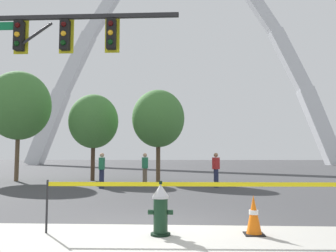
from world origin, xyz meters
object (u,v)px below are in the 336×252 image
traffic_signal_gantry (30,61)px  pedestrian_walking_left (145,169)px  monument_arch (181,64)px  pedestrian_standing_center (102,170)px  fire_hydrant (161,210)px  pedestrian_walking_right (216,170)px  traffic_cone_by_hydrant (254,215)px

traffic_signal_gantry → pedestrian_walking_left: (2.63, 7.21, -3.45)m
monument_arch → pedestrian_standing_center: bearing=-94.3°
monument_arch → pedestrian_standing_center: (-3.08, -41.21, -15.91)m
fire_hydrant → pedestrian_walking_left: pedestrian_walking_left is taller
fire_hydrant → traffic_signal_gantry: (-4.18, 3.47, 3.80)m
fire_hydrant → traffic_signal_gantry: 6.63m
fire_hydrant → pedestrian_walking_right: (1.87, 9.83, 0.35)m
traffic_cone_by_hydrant → monument_arch: 52.78m
pedestrian_walking_right → traffic_signal_gantry: bearing=-133.5°
traffic_cone_by_hydrant → fire_hydrant: bearing=-175.8°
fire_hydrant → traffic_signal_gantry: bearing=140.3°
pedestrian_walking_left → traffic_cone_by_hydrant: bearing=-72.9°
pedestrian_standing_center → monument_arch: bearing=85.7°
pedestrian_walking_left → traffic_signal_gantry: bearing=-110.1°
fire_hydrant → pedestrian_standing_center: 9.65m
pedestrian_walking_right → monument_arch: bearing=93.0°
traffic_signal_gantry → pedestrian_standing_center: (0.87, 5.59, -3.45)m
traffic_signal_gantry → monument_arch: 48.59m
traffic_cone_by_hydrant → pedestrian_standing_center: pedestrian_standing_center is taller
traffic_signal_gantry → pedestrian_walking_right: 9.43m
monument_arch → traffic_signal_gantry: bearing=-94.8°
traffic_cone_by_hydrant → monument_arch: monument_arch is taller
monument_arch → pedestrian_walking_right: monument_arch is taller
pedestrian_walking_left → pedestrian_walking_right: same height
pedestrian_standing_center → pedestrian_walking_right: (5.17, 0.78, 0.00)m
traffic_cone_by_hydrant → pedestrian_walking_left: bearing=107.1°
fire_hydrant → pedestrian_walking_left: 10.79m
monument_arch → pedestrian_walking_right: (2.09, -40.43, -15.91)m
traffic_cone_by_hydrant → traffic_signal_gantry: (-5.89, 3.34, 3.91)m
pedestrian_walking_right → pedestrian_walking_left: bearing=166.1°
monument_arch → pedestrian_walking_left: (-1.32, -39.59, -15.91)m
traffic_signal_gantry → traffic_cone_by_hydrant: bearing=-29.6°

